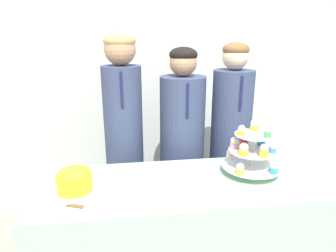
{
  "coord_description": "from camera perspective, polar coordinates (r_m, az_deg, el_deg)",
  "views": [
    {
      "loc": [
        -0.36,
        -1.08,
        1.49
      ],
      "look_at": [
        -0.16,
        0.31,
        1.06
      ],
      "focal_mm": 32.0,
      "sensor_mm": 36.0,
      "label": 1
    }
  ],
  "objects": [
    {
      "name": "round_cake",
      "position": [
        1.51,
        -17.4,
        -9.89
      ],
      "size": [
        0.23,
        0.23,
        0.13
      ],
      "color": "white",
      "rests_on": "table"
    },
    {
      "name": "wall_back",
      "position": [
        2.5,
        0.24,
        13.93
      ],
      "size": [
        9.0,
        0.06,
        2.7
      ],
      "color": "silver",
      "rests_on": "ground_plane"
    },
    {
      "name": "cupcake_stand",
      "position": [
        1.67,
        15.76,
        -4.49
      ],
      "size": [
        0.32,
        0.32,
        0.29
      ],
      "color": "silver",
      "rests_on": "table"
    },
    {
      "name": "student_1",
      "position": [
        2.1,
        2.64,
        -5.94
      ],
      "size": [
        0.3,
        0.31,
        1.41
      ],
      "color": "#384266",
      "rests_on": "ground_plane"
    },
    {
      "name": "student_0",
      "position": [
        2.04,
        -8.27,
        -4.47
      ],
      "size": [
        0.25,
        0.26,
        1.51
      ],
      "color": "#384266",
      "rests_on": "ground_plane"
    },
    {
      "name": "student_2",
      "position": [
        2.18,
        11.58,
        -4.85
      ],
      "size": [
        0.28,
        0.28,
        1.44
      ],
      "color": "#384266",
      "rests_on": "ground_plane"
    },
    {
      "name": "table",
      "position": [
        1.8,
        5.65,
        -21.18
      ],
      "size": [
        1.66,
        0.55,
        0.76
      ],
      "color": "#A8DBB2",
      "rests_on": "ground_plane"
    },
    {
      "name": "cake_knife",
      "position": [
        1.4,
        -15.42,
        -14.79
      ],
      "size": [
        0.27,
        0.12,
        0.01
      ],
      "rotation": [
        0.0,
        0.0,
        -0.37
      ],
      "color": "silver",
      "rests_on": "table"
    }
  ]
}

